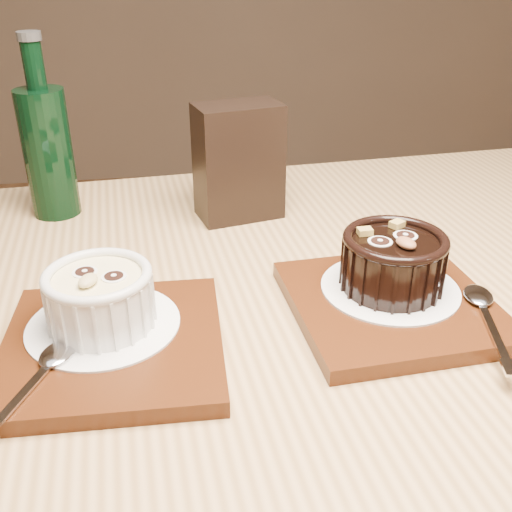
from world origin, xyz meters
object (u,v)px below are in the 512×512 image
(ramekin_white, at_px, (100,296))
(ramekin_dark, at_px, (393,259))
(tray_left, at_px, (113,346))
(tray_right, at_px, (391,305))
(table, at_px, (284,392))
(condiment_stand, at_px, (239,162))
(green_bottle, at_px, (48,148))

(ramekin_white, distance_m, ramekin_dark, 0.26)
(tray_left, bearing_deg, tray_right, 5.89)
(ramekin_white, xyz_separation_m, tray_right, (0.26, 0.01, -0.04))
(tray_left, xyz_separation_m, ramekin_dark, (0.26, 0.04, 0.04))
(ramekin_white, relative_size, ramekin_dark, 0.94)
(table, relative_size, tray_right, 6.99)
(tray_right, distance_m, ramekin_dark, 0.04)
(tray_left, height_order, condiment_stand, condiment_stand)
(ramekin_white, xyz_separation_m, condiment_stand, (0.15, 0.25, 0.03))
(ramekin_white, height_order, ramekin_dark, ramekin_dark)
(ramekin_white, bearing_deg, green_bottle, 130.07)
(ramekin_dark, xyz_separation_m, green_bottle, (-0.34, 0.27, 0.04))
(green_bottle, bearing_deg, ramekin_dark, -38.17)
(ramekin_dark, height_order, condiment_stand, condiment_stand)
(condiment_stand, bearing_deg, ramekin_dark, -63.11)
(table, xyz_separation_m, ramekin_white, (-0.16, -0.01, 0.14))
(ramekin_white, xyz_separation_m, green_bottle, (-0.08, 0.29, 0.04))
(tray_right, bearing_deg, tray_left, -174.11)
(tray_left, height_order, ramekin_white, ramekin_white)
(tray_left, xyz_separation_m, green_bottle, (-0.09, 0.31, 0.08))
(table, height_order, tray_left, tray_left)
(green_bottle, bearing_deg, tray_right, -40.10)
(ramekin_dark, distance_m, condiment_stand, 0.26)
(ramekin_dark, bearing_deg, ramekin_white, 167.57)
(tray_left, bearing_deg, condiment_stand, 62.40)
(tray_right, bearing_deg, green_bottle, 139.90)
(table, relative_size, condiment_stand, 8.99)
(tray_left, xyz_separation_m, condiment_stand, (0.14, 0.27, 0.06))
(ramekin_white, bearing_deg, tray_right, 26.13)
(tray_left, xyz_separation_m, ramekin_white, (-0.01, 0.02, 0.04))
(tray_right, relative_size, ramekin_dark, 1.87)
(table, distance_m, ramekin_white, 0.21)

